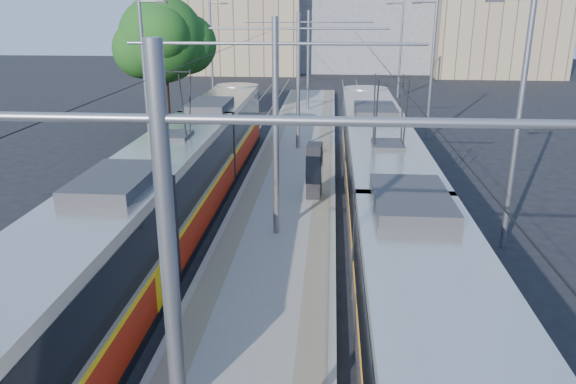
{
  "coord_description": "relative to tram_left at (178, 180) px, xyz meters",
  "views": [
    {
      "loc": [
        1.75,
        -9.52,
        7.59
      ],
      "look_at": [
        0.36,
        8.44,
        1.6
      ],
      "focal_mm": 35.0,
      "sensor_mm": 36.0,
      "label": 1
    }
  ],
  "objects": [
    {
      "name": "platform",
      "position": [
        3.6,
        7.88,
        -1.56
      ],
      "size": [
        4.0,
        50.0,
        0.3
      ],
      "primitive_type": "cube",
      "color": "gray",
      "rests_on": "ground"
    },
    {
      "name": "tactile_strip_left",
      "position": [
        2.15,
        7.88,
        -1.4
      ],
      "size": [
        0.7,
        50.0,
        0.01
      ],
      "primitive_type": "cube",
      "color": "gray",
      "rests_on": "platform"
    },
    {
      "name": "tactile_strip_right",
      "position": [
        5.05,
        7.88,
        -1.4
      ],
      "size": [
        0.7,
        50.0,
        0.01
      ],
      "primitive_type": "cube",
      "color": "gray",
      "rests_on": "platform"
    },
    {
      "name": "rails",
      "position": [
        3.6,
        7.88,
        -1.69
      ],
      "size": [
        8.71,
        70.0,
        0.03
      ],
      "color": "gray",
      "rests_on": "ground"
    },
    {
      "name": "tram_left",
      "position": [
        0.0,
        0.0,
        0.0
      ],
      "size": [
        2.43,
        28.34,
        5.5
      ],
      "color": "black",
      "rests_on": "ground"
    },
    {
      "name": "tram_right",
      "position": [
        7.2,
        -0.8,
        0.15
      ],
      "size": [
        2.43,
        28.76,
        5.5
      ],
      "color": "black",
      "rests_on": "ground"
    },
    {
      "name": "catenary",
      "position": [
        3.6,
        5.03,
        2.81
      ],
      "size": [
        9.2,
        70.0,
        7.0
      ],
      "color": "slate",
      "rests_on": "platform"
    },
    {
      "name": "street_lamps",
      "position": [
        3.6,
        11.88,
        2.47
      ],
      "size": [
        15.18,
        38.22,
        8.0
      ],
      "color": "slate",
      "rests_on": "ground"
    },
    {
      "name": "shelter",
      "position": [
        4.74,
        2.76,
        -0.28
      ],
      "size": [
        0.65,
        1.01,
        2.16
      ],
      "rotation": [
        0.0,
        0.0,
        -0.05
      ],
      "color": "black",
      "rests_on": "platform"
    },
    {
      "name": "tree",
      "position": [
        -4.54,
        15.65,
        3.87
      ],
      "size": [
        5.68,
        5.25,
        8.26
      ],
      "color": "#382314",
      "rests_on": "ground"
    },
    {
      "name": "building_left",
      "position": [
        -6.4,
        50.88,
        5.58
      ],
      "size": [
        16.32,
        12.24,
        14.55
      ],
      "color": "gray",
      "rests_on": "ground"
    },
    {
      "name": "building_centre",
      "position": [
        9.6,
        54.88,
        6.29
      ],
      "size": [
        18.36,
        14.28,
        15.98
      ],
      "color": "gray",
      "rests_on": "ground"
    },
    {
      "name": "building_right",
      "position": [
        23.6,
        48.88,
        4.4
      ],
      "size": [
        14.28,
        10.2,
        12.19
      ],
      "color": "gray",
      "rests_on": "ground"
    }
  ]
}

